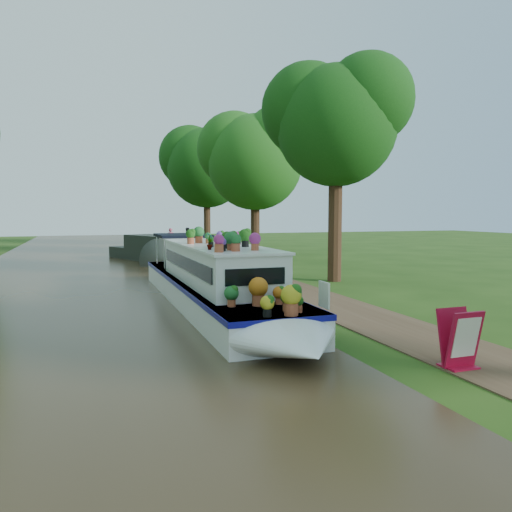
% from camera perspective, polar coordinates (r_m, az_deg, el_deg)
% --- Properties ---
extents(ground, '(100.00, 100.00, 0.00)m').
position_cam_1_polar(ground, '(16.38, 2.07, -4.83)').
color(ground, '#203F0F').
rests_on(ground, ground).
extents(canal_water, '(10.00, 100.00, 0.02)m').
position_cam_1_polar(canal_water, '(15.31, -19.49, -5.77)').
color(canal_water, '#2E2314').
rests_on(canal_water, ground).
extents(towpath, '(2.20, 100.00, 0.03)m').
position_cam_1_polar(towpath, '(16.84, 5.89, -4.53)').
color(towpath, '#463120').
rests_on(towpath, ground).
extents(plant_boat, '(2.29, 13.52, 2.30)m').
position_cam_1_polar(plant_boat, '(14.42, -4.55, -2.75)').
color(plant_boat, white).
rests_on(plant_boat, canal_water).
extents(tree_near_overhang, '(5.52, 5.28, 8.99)m').
position_cam_1_polar(tree_near_overhang, '(20.86, 9.07, 15.44)').
color(tree_near_overhang, black).
rests_on(tree_near_overhang, ground).
extents(tree_near_mid, '(6.90, 6.60, 9.40)m').
position_cam_1_polar(tree_near_mid, '(32.06, -0.17, 11.50)').
color(tree_near_mid, black).
rests_on(tree_near_mid, ground).
extents(tree_near_far, '(7.59, 7.26, 10.30)m').
position_cam_1_polar(tree_near_far, '(42.51, -5.72, 10.69)').
color(tree_near_far, black).
rests_on(tree_near_far, ground).
extents(second_boat, '(4.69, 8.15, 1.48)m').
position_cam_1_polar(second_boat, '(29.40, -11.61, 0.59)').
color(second_boat, black).
rests_on(second_boat, canal_water).
extents(sandwich_board, '(0.65, 0.52, 1.04)m').
position_cam_1_polar(sandwich_board, '(9.70, 22.27, -9.02)').
color(sandwich_board, '#A90C2C').
rests_on(sandwich_board, towpath).
extents(pedestrian_pink, '(0.58, 0.39, 1.58)m').
position_cam_1_polar(pedestrian_pink, '(38.99, -9.70, 2.00)').
color(pedestrian_pink, pink).
rests_on(pedestrian_pink, towpath).
extents(pedestrian_dark, '(0.84, 0.68, 1.63)m').
position_cam_1_polar(pedestrian_dark, '(38.78, -7.77, 2.04)').
color(pedestrian_dark, black).
rests_on(pedestrian_dark, towpath).
extents(verge_plant, '(0.43, 0.40, 0.40)m').
position_cam_1_polar(verge_plant, '(19.82, -3.62, -2.54)').
color(verge_plant, '#1B5C1B').
rests_on(verge_plant, ground).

